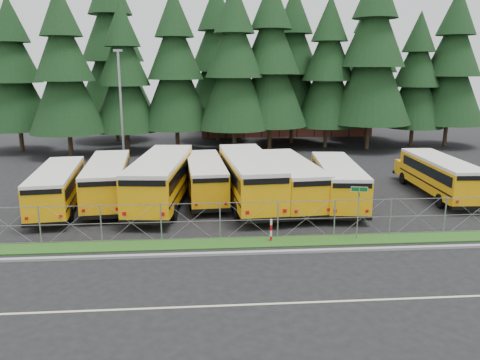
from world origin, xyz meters
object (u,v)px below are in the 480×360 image
(bus_6, at_px, (336,183))
(bus_east, at_px, (437,177))
(bus_1, at_px, (108,182))
(light_standard, at_px, (121,106))
(striped_bollard, at_px, (271,230))
(bus_3, at_px, (205,179))
(bus_5, at_px, (289,181))
(bus_4, at_px, (248,179))
(street_sign, at_px, (359,202))
(bus_0, at_px, (59,189))
(bus_2, at_px, (162,181))

(bus_6, bearing_deg, bus_east, 15.92)
(bus_1, bearing_deg, light_standard, 88.24)
(bus_east, xyz_separation_m, striped_bollard, (-12.70, -7.93, -0.73))
(bus_3, height_order, striped_bollard, bus_3)
(striped_bollard, bearing_deg, bus_5, 72.82)
(bus_1, height_order, bus_4, bus_4)
(bus_3, xyz_separation_m, bus_4, (2.82, -1.42, 0.26))
(bus_3, distance_m, bus_6, 8.74)
(bus_east, distance_m, light_standard, 25.66)
(bus_5, height_order, bus_east, bus_5)
(light_standard, bearing_deg, striped_bollard, -60.89)
(bus_4, height_order, light_standard, light_standard)
(bus_1, relative_size, street_sign, 3.77)
(bus_4, relative_size, bus_east, 1.18)
(bus_0, xyz_separation_m, bus_2, (6.39, 0.56, 0.26))
(striped_bollard, xyz_separation_m, light_standard, (-10.31, 18.51, 4.90))
(bus_east, relative_size, street_sign, 3.62)
(bus_0, height_order, bus_east, bus_east)
(bus_3, distance_m, street_sign, 11.61)
(bus_4, relative_size, striped_bollard, 10.03)
(bus_2, relative_size, striped_bollard, 9.99)
(bus_5, relative_size, bus_6, 1.06)
(bus_6, distance_m, striped_bollard, 8.48)
(street_sign, bearing_deg, bus_6, 83.40)
(bus_4, xyz_separation_m, striped_bollard, (0.47, -7.19, -0.98))
(bus_east, bearing_deg, light_standard, 157.76)
(bus_5, distance_m, street_sign, 7.42)
(bus_3, xyz_separation_m, light_standard, (-7.02, 9.91, 4.18))
(bus_1, relative_size, bus_6, 1.03)
(bus_east, distance_m, street_sign, 11.47)
(bus_4, bearing_deg, street_sign, -60.11)
(bus_0, bearing_deg, bus_1, 17.67)
(bus_0, height_order, bus_4, bus_4)
(bus_2, relative_size, bus_east, 1.18)
(bus_east, bearing_deg, bus_5, -172.56)
(bus_3, bearing_deg, bus_6, -16.98)
(bus_1, bearing_deg, bus_3, 0.07)
(bus_2, height_order, bus_6, bus_2)
(bus_2, distance_m, bus_3, 3.06)
(bus_0, height_order, bus_3, bus_3)
(bus_6, bearing_deg, light_standard, 148.61)
(street_sign, xyz_separation_m, striped_bollard, (-4.46, 0.02, -1.43))
(bus_5, distance_m, bus_6, 3.09)
(street_sign, relative_size, striped_bollard, 2.34)
(bus_2, bearing_deg, bus_4, 4.87)
(bus_0, bearing_deg, street_sign, -28.26)
(bus_east, bearing_deg, bus_6, -167.64)
(bus_3, distance_m, striped_bollard, 9.24)
(bus_1, height_order, bus_6, bus_1)
(bus_0, height_order, bus_1, bus_1)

